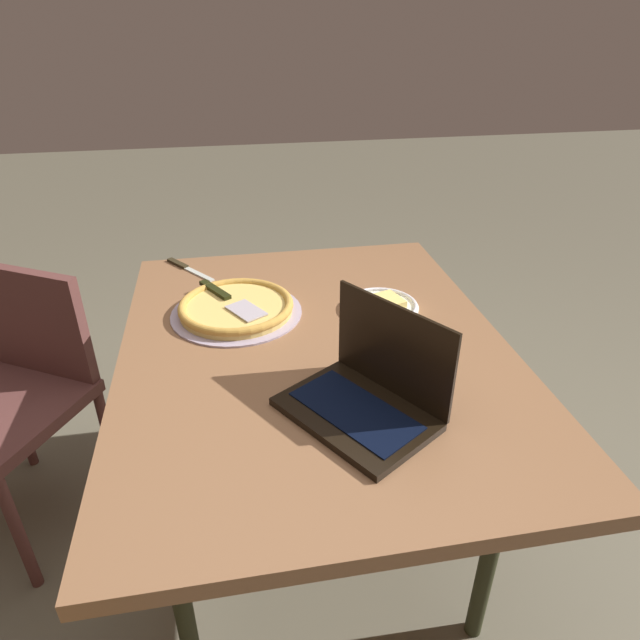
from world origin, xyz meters
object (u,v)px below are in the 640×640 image
(chair_near, at_px, (13,386))
(pizza_tray, at_px, (236,307))
(pizza_plate, at_px, (381,306))
(table_knife, at_px, (186,267))
(dining_table, at_px, (316,364))
(laptop, at_px, (368,391))

(chair_near, bearing_deg, pizza_tray, -99.03)
(pizza_plate, xyz_separation_m, table_knife, (0.40, 0.57, -0.01))
(dining_table, xyz_separation_m, pizza_tray, (0.21, 0.20, 0.08))
(laptop, distance_m, chair_near, 1.19)
(pizza_plate, bearing_deg, laptop, 160.87)
(pizza_tray, distance_m, chair_near, 0.77)
(dining_table, bearing_deg, laptop, -166.36)
(pizza_tray, relative_size, table_knife, 1.83)
(laptop, relative_size, pizza_tray, 1.04)
(chair_near, bearing_deg, pizza_plate, -98.35)
(pizza_tray, bearing_deg, dining_table, -137.34)
(laptop, bearing_deg, pizza_tray, 28.17)
(pizza_plate, xyz_separation_m, chair_near, (0.17, 1.13, -0.27))
(laptop, height_order, chair_near, laptop)
(pizza_plate, bearing_deg, table_knife, 55.01)
(pizza_plate, bearing_deg, pizza_tray, 82.80)
(dining_table, bearing_deg, pizza_plate, -54.08)
(pizza_tray, bearing_deg, table_knife, 24.13)
(pizza_tray, height_order, table_knife, pizza_tray)
(dining_table, bearing_deg, pizza_tray, 42.66)
(laptop, bearing_deg, table_knife, 26.53)
(dining_table, height_order, pizza_plate, pizza_plate)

